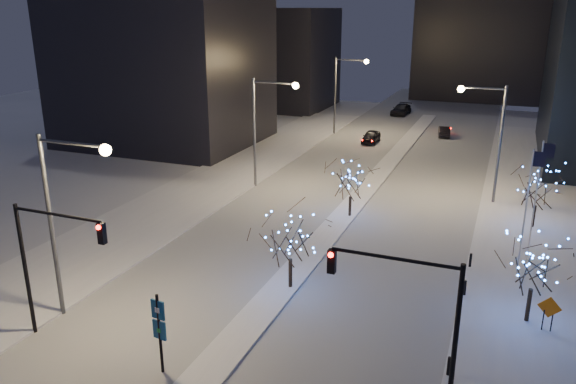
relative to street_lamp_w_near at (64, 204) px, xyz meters
The scene contains 24 objects.
ground 11.23m from the street_lamp_w_near, 12.61° to the right, with size 160.00×160.00×0.00m, color white.
road 34.80m from the street_lamp_w_near, 74.85° to the left, with size 20.00×130.00×0.02m, color #A5ABB4.
median 30.09m from the street_lamp_w_near, 72.30° to the left, with size 2.00×80.00×0.15m, color white.
east_sidewalk 30.63m from the street_lamp_w_near, 36.94° to the left, with size 10.00×90.00×0.15m, color white.
west_sidewalk 19.77m from the street_lamp_w_near, 105.71° to the left, with size 8.00×90.00×0.15m, color white.
filler_west_near 42.87m from the street_lamp_w_near, 116.64° to the left, with size 22.00×18.00×24.00m, color black.
filler_west_far 70.12m from the street_lamp_w_near, 104.09° to the left, with size 18.00×16.00×16.00m, color black.
street_lamp_w_near is the anchor object (origin of this frame).
street_lamp_w_mid 25.00m from the street_lamp_w_near, 90.00° to the left, with size 4.40×0.56×10.00m.
street_lamp_w_far 50.00m from the street_lamp_w_near, 90.00° to the left, with size 4.40×0.56×10.00m.
street_lamp_east 33.85m from the street_lamp_w_near, 55.81° to the left, with size 3.90×0.56×10.00m.
traffic_signal_west 2.70m from the street_lamp_w_near, 76.04° to the right, with size 5.26×0.43×7.00m.
traffic_signal_east 17.99m from the street_lamp_w_near, ahead, with size 5.26×0.43×7.00m.
flagpoles 27.07m from the street_lamp_w_near, 34.36° to the left, with size 1.35×2.60×8.00m.
bollards 21.57m from the street_lamp_w_near, 22.69° to the left, with size 0.16×12.16×0.90m.
car_near 47.23m from the street_lamp_w_near, 84.17° to the left, with size 1.78×4.43×1.51m, color black.
car_mid 55.59m from the street_lamp_w_near, 76.66° to the left, with size 1.40×4.01×1.32m, color black.
car_far 67.83m from the street_lamp_w_near, 86.16° to the left, with size 2.28×5.60×1.62m, color black.
holiday_tree_median_near 12.30m from the street_lamp_w_near, 37.49° to the left, with size 4.34×4.34×4.92m.
holiday_tree_median_far 22.57m from the street_lamp_w_near, 64.98° to the left, with size 4.67×4.67×4.71m.
holiday_tree_plaza_near 24.15m from the street_lamp_w_near, 20.27° to the left, with size 4.27×4.27×4.80m.
holiday_tree_plaza_far 32.66m from the street_lamp_w_near, 45.04° to the left, with size 4.36×4.36×4.84m.
wayfinding_sign 8.40m from the street_lamp_w_near, 19.23° to the right, with size 0.71×0.18×3.97m.
construction_sign 25.13m from the street_lamp_w_near, 18.01° to the left, with size 1.16×0.22×1.93m.
Camera 1 is at (11.40, -18.63, 15.84)m, focal length 35.00 mm.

